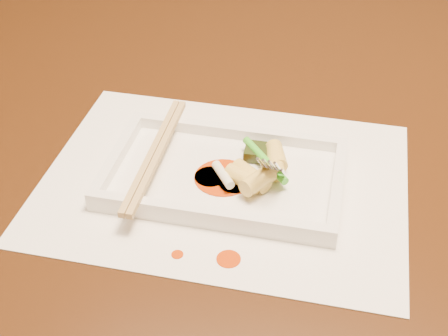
% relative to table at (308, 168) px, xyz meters
% --- Properties ---
extents(table, '(1.40, 0.90, 0.75)m').
position_rel_table_xyz_m(table, '(0.00, 0.00, 0.00)').
color(table, black).
rests_on(table, ground).
extents(placemat, '(0.40, 0.30, 0.00)m').
position_rel_table_xyz_m(placemat, '(-0.08, -0.17, 0.10)').
color(placemat, white).
rests_on(placemat, table).
extents(sauce_splatter_a, '(0.02, 0.02, 0.00)m').
position_rel_table_xyz_m(sauce_splatter_a, '(-0.05, -0.29, 0.10)').
color(sauce_splatter_a, '#BE3705').
rests_on(sauce_splatter_a, placemat).
extents(sauce_splatter_b, '(0.01, 0.01, 0.00)m').
position_rel_table_xyz_m(sauce_splatter_b, '(-0.10, -0.29, 0.10)').
color(sauce_splatter_b, '#BE3705').
rests_on(sauce_splatter_b, placemat).
extents(plate_base, '(0.26, 0.16, 0.01)m').
position_rel_table_xyz_m(plate_base, '(-0.08, -0.17, 0.11)').
color(plate_base, white).
rests_on(plate_base, placemat).
extents(plate_rim_far, '(0.26, 0.01, 0.01)m').
position_rel_table_xyz_m(plate_rim_far, '(-0.08, -0.10, 0.12)').
color(plate_rim_far, white).
rests_on(plate_rim_far, plate_base).
extents(plate_rim_near, '(0.26, 0.01, 0.01)m').
position_rel_table_xyz_m(plate_rim_near, '(-0.08, -0.25, 0.12)').
color(plate_rim_near, white).
rests_on(plate_rim_near, plate_base).
extents(plate_rim_left, '(0.01, 0.14, 0.01)m').
position_rel_table_xyz_m(plate_rim_left, '(-0.21, -0.17, 0.12)').
color(plate_rim_left, white).
rests_on(plate_rim_left, plate_base).
extents(plate_rim_right, '(0.01, 0.14, 0.01)m').
position_rel_table_xyz_m(plate_rim_right, '(0.04, -0.17, 0.12)').
color(plate_rim_right, white).
rests_on(plate_rim_right, plate_base).
extents(veg_piece, '(0.04, 0.03, 0.01)m').
position_rel_table_xyz_m(veg_piece, '(-0.05, -0.13, 0.12)').
color(veg_piece, black).
rests_on(veg_piece, plate_base).
extents(scallion_white, '(0.03, 0.04, 0.01)m').
position_rel_table_xyz_m(scallion_white, '(-0.08, -0.19, 0.12)').
color(scallion_white, '#EAEACC').
rests_on(scallion_white, plate_base).
extents(scallion_green, '(0.06, 0.07, 0.01)m').
position_rel_table_xyz_m(scallion_green, '(-0.04, -0.15, 0.12)').
color(scallion_green, green).
rests_on(scallion_green, plate_base).
extents(chopstick_a, '(0.01, 0.21, 0.01)m').
position_rel_table_xyz_m(chopstick_a, '(-0.16, -0.17, 0.13)').
color(chopstick_a, tan).
rests_on(chopstick_a, plate_rim_near).
extents(chopstick_b, '(0.01, 0.21, 0.01)m').
position_rel_table_xyz_m(chopstick_b, '(-0.16, -0.17, 0.13)').
color(chopstick_b, tan).
rests_on(chopstick_b, plate_rim_near).
extents(fork, '(0.09, 0.10, 0.14)m').
position_rel_table_xyz_m(fork, '(-0.01, -0.16, 0.18)').
color(fork, silver).
rests_on(fork, plate_base).
extents(sauce_blob_0, '(0.04, 0.04, 0.00)m').
position_rel_table_xyz_m(sauce_blob_0, '(-0.10, -0.18, 0.11)').
color(sauce_blob_0, '#BE3705').
rests_on(sauce_blob_0, plate_base).
extents(sauce_blob_1, '(0.04, 0.04, 0.00)m').
position_rel_table_xyz_m(sauce_blob_1, '(-0.07, -0.19, 0.11)').
color(sauce_blob_1, '#BE3705').
rests_on(sauce_blob_1, plate_base).
extents(sauce_blob_2, '(0.06, 0.06, 0.00)m').
position_rel_table_xyz_m(sauce_blob_2, '(-0.08, -0.18, 0.11)').
color(sauce_blob_2, '#BE3705').
rests_on(sauce_blob_2, plate_base).
extents(rice_cake_0, '(0.05, 0.04, 0.02)m').
position_rel_table_xyz_m(rice_cake_0, '(-0.06, -0.19, 0.12)').
color(rice_cake_0, '#E3D369').
rests_on(rice_cake_0, plate_base).
extents(rice_cake_1, '(0.03, 0.04, 0.02)m').
position_rel_table_xyz_m(rice_cake_1, '(-0.03, -0.14, 0.12)').
color(rice_cake_1, '#E3D369').
rests_on(rice_cake_1, plate_base).
extents(rice_cake_2, '(0.04, 0.04, 0.02)m').
position_rel_table_xyz_m(rice_cake_2, '(-0.04, -0.19, 0.13)').
color(rice_cake_2, '#E3D369').
rests_on(rice_cake_2, plate_base).
extents(rice_cake_3, '(0.03, 0.05, 0.02)m').
position_rel_table_xyz_m(rice_cake_3, '(-0.03, -0.15, 0.12)').
color(rice_cake_3, '#E3D369').
rests_on(rice_cake_3, plate_base).
extents(rice_cake_4, '(0.05, 0.04, 0.02)m').
position_rel_table_xyz_m(rice_cake_4, '(-0.05, -0.18, 0.12)').
color(rice_cake_4, '#E3D369').
rests_on(rice_cake_4, plate_base).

